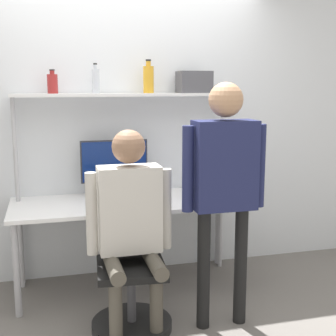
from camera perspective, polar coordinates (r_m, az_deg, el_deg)
The scene contains 14 objects.
ground_plane at distance 3.76m, azimuth -3.43°, elevation -16.50°, with size 12.00×12.00×0.00m, color slate.
wall_back at distance 4.14m, azimuth -5.77°, elevation 5.48°, with size 8.00×0.06×2.70m.
desk at distance 3.87m, azimuth -4.66°, elevation -5.00°, with size 1.91×0.73×0.74m.
shelf_unit at distance 3.96m, azimuth -5.38°, elevation 5.95°, with size 1.81×0.27×1.61m.
monitor at distance 3.99m, azimuth -6.54°, elevation 0.45°, with size 0.57×0.19×0.48m.
laptop at distance 3.69m, azimuth -4.94°, elevation -3.65°, with size 0.30×0.23×0.22m.
cell_phone at distance 3.74m, azimuth -0.84°, elevation -4.31°, with size 0.07×0.15×0.01m.
office_chair at distance 3.38m, azimuth -4.54°, elevation -14.39°, with size 0.56×0.56×0.92m.
person_seated at distance 3.15m, azimuth -4.60°, elevation -5.73°, with size 0.58×0.47×1.39m.
person_standing at distance 3.17m, azimuth 6.88°, elevation -0.68°, with size 0.59×0.23×1.70m.
bottle_clear at distance 3.92m, azimuth -8.81°, elevation 10.49°, with size 0.06×0.06×0.24m.
bottle_amber at distance 3.99m, azimuth -2.40°, elevation 10.81°, with size 0.09×0.09×0.28m.
bottle_red at distance 3.90m, azimuth -13.90°, elevation 9.99°, with size 0.08×0.08×0.19m.
storage_box at distance 4.10m, azimuth 3.20°, elevation 10.43°, with size 0.28×0.21×0.18m.
Camera 1 is at (-0.65, -3.29, 1.69)m, focal length 50.00 mm.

